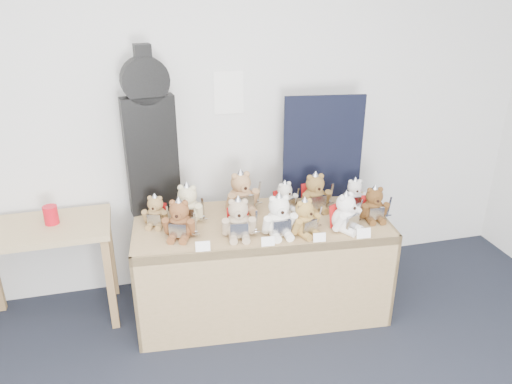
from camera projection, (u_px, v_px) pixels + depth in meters
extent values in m
plane|color=silver|center=(133.00, 113.00, 3.37)|extent=(6.00, 0.00, 6.00)
cube|color=white|center=(229.00, 93.00, 3.47)|extent=(0.21, 0.00, 0.30)
cube|color=olive|center=(261.00, 225.00, 3.34)|extent=(1.74, 0.85, 0.06)
cube|color=olive|center=(270.00, 294.00, 3.17)|extent=(1.68, 0.17, 0.70)
cube|color=olive|center=(139.00, 276.00, 3.35)|extent=(0.08, 0.70, 0.70)
cube|color=olive|center=(375.00, 255.00, 3.60)|extent=(0.08, 0.70, 0.70)
cube|color=tan|center=(41.00, 229.00, 3.22)|extent=(0.87, 0.49, 0.04)
cube|color=olive|center=(110.00, 284.00, 3.28)|extent=(0.05, 0.05, 0.68)
cube|color=olive|center=(111.00, 254.00, 3.64)|extent=(0.05, 0.05, 0.68)
cube|color=black|center=(152.00, 156.00, 3.32)|extent=(0.35, 0.15, 0.80)
cylinder|color=black|center=(145.00, 80.00, 3.11)|extent=(0.31, 0.14, 0.30)
cube|color=black|center=(143.00, 61.00, 3.07)|extent=(0.11, 0.10, 0.20)
cube|color=black|center=(323.00, 148.00, 3.53)|extent=(0.56, 0.10, 0.76)
cylinder|color=red|center=(51.00, 215.00, 3.23)|extent=(0.09, 0.09, 0.12)
ellipsoid|color=brown|center=(180.00, 226.00, 3.11)|extent=(0.21, 0.19, 0.17)
sphere|color=brown|center=(179.00, 210.00, 3.06)|extent=(0.12, 0.12, 0.12)
cylinder|color=brown|center=(177.00, 215.00, 3.02)|extent=(0.06, 0.04, 0.05)
sphere|color=black|center=(176.00, 217.00, 3.00)|extent=(0.02, 0.02, 0.02)
sphere|color=brown|center=(172.00, 203.00, 3.05)|extent=(0.04, 0.04, 0.04)
sphere|color=brown|center=(185.00, 203.00, 3.04)|extent=(0.04, 0.04, 0.04)
cylinder|color=brown|center=(167.00, 226.00, 3.09)|extent=(0.08, 0.10, 0.13)
cylinder|color=brown|center=(192.00, 227.00, 3.08)|extent=(0.08, 0.10, 0.13)
cylinder|color=brown|center=(173.00, 237.00, 3.08)|extent=(0.08, 0.12, 0.05)
cylinder|color=brown|center=(185.00, 238.00, 3.07)|extent=(0.08, 0.12, 0.05)
cube|color=silver|center=(178.00, 231.00, 3.05)|extent=(0.11, 0.05, 0.09)
cone|color=silver|center=(179.00, 202.00, 3.04)|extent=(0.10, 0.10, 0.08)
cube|color=silver|center=(195.00, 225.00, 3.05)|extent=(0.03, 0.04, 0.18)
cube|color=silver|center=(196.00, 234.00, 3.08)|extent=(0.05, 0.02, 0.01)
ellipsoid|color=tan|center=(239.00, 226.00, 3.11)|extent=(0.19, 0.17, 0.17)
sphere|color=tan|center=(238.00, 209.00, 3.06)|extent=(0.13, 0.13, 0.13)
cylinder|color=tan|center=(239.00, 214.00, 3.02)|extent=(0.06, 0.04, 0.05)
sphere|color=black|center=(239.00, 216.00, 3.00)|extent=(0.02, 0.02, 0.02)
sphere|color=tan|center=(231.00, 202.00, 3.04)|extent=(0.04, 0.04, 0.04)
sphere|color=tan|center=(245.00, 202.00, 3.05)|extent=(0.04, 0.04, 0.04)
cylinder|color=tan|center=(226.00, 227.00, 3.08)|extent=(0.06, 0.10, 0.13)
cylinder|color=tan|center=(252.00, 225.00, 3.10)|extent=(0.06, 0.10, 0.13)
cylinder|color=tan|center=(233.00, 237.00, 3.07)|extent=(0.07, 0.12, 0.05)
cylinder|color=tan|center=(246.00, 237.00, 3.08)|extent=(0.07, 0.12, 0.05)
cube|color=silver|center=(239.00, 230.00, 3.05)|extent=(0.11, 0.03, 0.09)
cone|color=silver|center=(238.00, 201.00, 3.04)|extent=(0.11, 0.11, 0.08)
cube|color=silver|center=(256.00, 222.00, 3.08)|extent=(0.02, 0.04, 0.18)
cube|color=silver|center=(256.00, 232.00, 3.10)|extent=(0.05, 0.01, 0.01)
cube|color=#A81313|center=(238.00, 219.00, 3.16)|extent=(0.14, 0.05, 0.15)
ellipsoid|color=white|center=(279.00, 223.00, 3.14)|extent=(0.18, 0.15, 0.18)
sphere|color=white|center=(279.00, 206.00, 3.09)|extent=(0.13, 0.13, 0.13)
cylinder|color=white|center=(282.00, 211.00, 3.04)|extent=(0.06, 0.03, 0.06)
sphere|color=black|center=(283.00, 213.00, 3.02)|extent=(0.02, 0.02, 0.02)
sphere|color=white|center=(272.00, 199.00, 3.06)|extent=(0.04, 0.04, 0.04)
sphere|color=white|center=(286.00, 198.00, 3.08)|extent=(0.04, 0.04, 0.04)
cylinder|color=white|center=(267.00, 225.00, 3.09)|extent=(0.05, 0.10, 0.13)
cylinder|color=white|center=(293.00, 222.00, 3.13)|extent=(0.05, 0.10, 0.13)
cylinder|color=white|center=(275.00, 236.00, 3.09)|extent=(0.05, 0.12, 0.05)
cylinder|color=white|center=(288.00, 234.00, 3.11)|extent=(0.05, 0.12, 0.05)
cube|color=silver|center=(282.00, 228.00, 3.07)|extent=(0.12, 0.02, 0.10)
cone|color=silver|center=(279.00, 198.00, 3.06)|extent=(0.11, 0.11, 0.09)
cube|color=silver|center=(297.00, 218.00, 3.11)|extent=(0.01, 0.04, 0.19)
cube|color=silver|center=(297.00, 229.00, 3.14)|extent=(0.05, 0.01, 0.01)
ellipsoid|color=#A27B3D|center=(304.00, 224.00, 3.15)|extent=(0.19, 0.18, 0.16)
sphere|color=#A27B3D|center=(304.00, 209.00, 3.10)|extent=(0.11, 0.11, 0.11)
cylinder|color=#A27B3D|center=(309.00, 213.00, 3.07)|extent=(0.05, 0.04, 0.05)
sphere|color=black|center=(311.00, 214.00, 3.06)|extent=(0.02, 0.02, 0.02)
sphere|color=#A27B3D|center=(300.00, 204.00, 3.07)|extent=(0.04, 0.04, 0.04)
sphere|color=#A27B3D|center=(309.00, 201.00, 3.11)|extent=(0.04, 0.04, 0.04)
cylinder|color=#A27B3D|center=(297.00, 227.00, 3.09)|extent=(0.07, 0.10, 0.12)
cylinder|color=#A27B3D|center=(315.00, 221.00, 3.17)|extent=(0.07, 0.10, 0.12)
cylinder|color=#A27B3D|center=(305.00, 235.00, 3.11)|extent=(0.08, 0.11, 0.05)
cylinder|color=#A27B3D|center=(313.00, 232.00, 3.14)|extent=(0.08, 0.11, 0.05)
cube|color=silver|center=(310.00, 227.00, 3.10)|extent=(0.10, 0.05, 0.09)
cone|color=silver|center=(305.00, 202.00, 3.08)|extent=(0.10, 0.10, 0.07)
cube|color=silver|center=(319.00, 217.00, 3.16)|extent=(0.03, 0.04, 0.16)
cube|color=silver|center=(318.00, 226.00, 3.19)|extent=(0.05, 0.02, 0.01)
ellipsoid|color=white|center=(344.00, 219.00, 3.19)|extent=(0.22, 0.21, 0.17)
sphere|color=white|center=(346.00, 203.00, 3.15)|extent=(0.12, 0.12, 0.12)
cylinder|color=white|center=(352.00, 207.00, 3.12)|extent=(0.06, 0.05, 0.05)
sphere|color=black|center=(355.00, 208.00, 3.10)|extent=(0.02, 0.02, 0.02)
sphere|color=white|center=(342.00, 198.00, 3.10)|extent=(0.04, 0.04, 0.04)
sphere|color=white|center=(350.00, 195.00, 3.15)|extent=(0.04, 0.04, 0.04)
cylinder|color=white|center=(339.00, 223.00, 3.13)|extent=(0.09, 0.10, 0.13)
cylinder|color=white|center=(355.00, 215.00, 3.23)|extent=(0.09, 0.10, 0.13)
cylinder|color=white|center=(348.00, 231.00, 3.15)|extent=(0.10, 0.12, 0.05)
cylinder|color=white|center=(355.00, 227.00, 3.20)|extent=(0.10, 0.12, 0.05)
cube|color=silver|center=(353.00, 222.00, 3.15)|extent=(0.10, 0.07, 0.09)
cone|color=silver|center=(346.00, 196.00, 3.13)|extent=(0.10, 0.10, 0.08)
cube|color=silver|center=(359.00, 211.00, 3.22)|extent=(0.03, 0.04, 0.18)
cube|color=silver|center=(358.00, 221.00, 3.25)|extent=(0.05, 0.03, 0.01)
cube|color=#A81313|center=(337.00, 214.00, 3.23)|extent=(0.13, 0.09, 0.15)
ellipsoid|color=brown|center=(373.00, 210.00, 3.33)|extent=(0.17, 0.14, 0.15)
sphere|color=brown|center=(374.00, 196.00, 3.29)|extent=(0.11, 0.11, 0.11)
cylinder|color=brown|center=(377.00, 200.00, 3.25)|extent=(0.05, 0.03, 0.05)
sphere|color=black|center=(378.00, 201.00, 3.23)|extent=(0.02, 0.02, 0.02)
sphere|color=brown|center=(370.00, 190.00, 3.26)|extent=(0.04, 0.04, 0.04)
sphere|color=brown|center=(380.00, 189.00, 3.27)|extent=(0.04, 0.04, 0.04)
cylinder|color=brown|center=(364.00, 211.00, 3.30)|extent=(0.05, 0.09, 0.12)
cylinder|color=brown|center=(385.00, 209.00, 3.32)|extent=(0.05, 0.09, 0.12)
cylinder|color=brown|center=(370.00, 220.00, 3.29)|extent=(0.05, 0.10, 0.05)
cylinder|color=brown|center=(380.00, 219.00, 3.30)|extent=(0.05, 0.10, 0.05)
cube|color=silver|center=(376.00, 214.00, 3.27)|extent=(0.10, 0.03, 0.09)
cone|color=silver|center=(375.00, 189.00, 3.27)|extent=(0.10, 0.10, 0.07)
cube|color=silver|center=(389.00, 207.00, 3.30)|extent=(0.02, 0.04, 0.16)
cube|color=silver|center=(388.00, 215.00, 3.33)|extent=(0.05, 0.01, 0.01)
cube|color=#A81313|center=(370.00, 205.00, 3.38)|extent=(0.13, 0.04, 0.14)
ellipsoid|color=beige|center=(188.00, 211.00, 3.30)|extent=(0.22, 0.20, 0.17)
sphere|color=beige|center=(187.00, 195.00, 3.25)|extent=(0.13, 0.13, 0.13)
cylinder|color=beige|center=(185.00, 200.00, 3.20)|extent=(0.06, 0.05, 0.05)
sphere|color=black|center=(185.00, 201.00, 3.19)|extent=(0.02, 0.02, 0.02)
sphere|color=beige|center=(181.00, 188.00, 3.23)|extent=(0.04, 0.04, 0.04)
sphere|color=beige|center=(193.00, 188.00, 3.22)|extent=(0.04, 0.04, 0.04)
cylinder|color=beige|center=(175.00, 211.00, 3.28)|extent=(0.08, 0.11, 0.13)
cylinder|color=beige|center=(200.00, 212.00, 3.26)|extent=(0.08, 0.11, 0.13)
cylinder|color=beige|center=(181.00, 222.00, 3.26)|extent=(0.09, 0.12, 0.05)
cylinder|color=beige|center=(192.00, 222.00, 3.26)|extent=(0.09, 0.12, 0.05)
cube|color=silver|center=(186.00, 215.00, 3.23)|extent=(0.11, 0.06, 0.10)
cone|color=silver|center=(187.00, 187.00, 3.23)|extent=(0.11, 0.11, 0.08)
cube|color=silver|center=(203.00, 209.00, 3.24)|extent=(0.03, 0.05, 0.18)
cube|color=silver|center=(204.00, 219.00, 3.27)|extent=(0.05, 0.02, 0.01)
ellipsoid|color=tan|center=(241.00, 200.00, 3.45)|extent=(0.22, 0.20, 0.19)
sphere|color=tan|center=(241.00, 183.00, 3.39)|extent=(0.14, 0.14, 0.14)
cylinder|color=tan|center=(244.00, 187.00, 3.35)|extent=(0.06, 0.04, 0.06)
sphere|color=black|center=(246.00, 188.00, 3.33)|extent=(0.02, 0.02, 0.02)
sphere|color=tan|center=(234.00, 176.00, 3.35)|extent=(0.04, 0.04, 0.04)
sphere|color=tan|center=(247.00, 174.00, 3.39)|extent=(0.04, 0.04, 0.04)
cylinder|color=tan|center=(230.00, 202.00, 3.39)|extent=(0.07, 0.11, 0.14)
cylinder|color=tan|center=(254.00, 197.00, 3.46)|extent=(0.07, 0.11, 0.14)
cylinder|color=tan|center=(239.00, 212.00, 3.40)|extent=(0.08, 0.13, 0.06)
cylinder|color=tan|center=(251.00, 209.00, 3.43)|extent=(0.08, 0.13, 0.06)
cube|color=silver|center=(245.00, 203.00, 3.38)|extent=(0.12, 0.05, 0.10)
cone|color=silver|center=(241.00, 175.00, 3.37)|extent=(0.12, 0.12, 0.09)
cube|color=silver|center=(259.00, 193.00, 3.45)|extent=(0.02, 0.05, 0.20)
cube|color=silver|center=(259.00, 203.00, 3.48)|extent=(0.06, 0.02, 0.01)
ellipsoid|color=white|center=(284.00, 202.00, 3.46)|extent=(0.17, 0.16, 0.14)
sphere|color=white|center=(285.00, 190.00, 3.42)|extent=(0.10, 0.10, 0.10)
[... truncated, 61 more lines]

